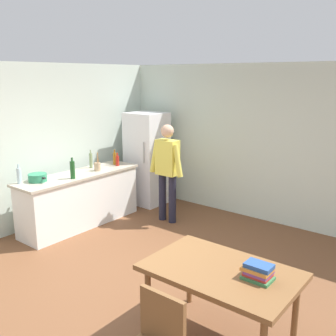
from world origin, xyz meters
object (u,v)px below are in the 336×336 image
cooking_pot (38,178)px  bottle_oil_amber (115,158)px  dining_table (221,276)px  book_stack (258,272)px  bottle_wine_green (73,170)px  utensil_jar (97,166)px  bottle_vinegar_tall (91,160)px  bottle_water_clear (19,175)px  refrigerator (147,159)px  bottle_sauce_red (117,161)px  person (167,167)px

cooking_pot → bottle_oil_amber: size_ratio=1.43×
dining_table → bottle_oil_amber: size_ratio=5.00×
book_stack → bottle_wine_green: bearing=167.5°
cooking_pot → dining_table: bearing=-6.4°
bottle_wine_green → utensil_jar: bearing=98.6°
bottle_vinegar_tall → bottle_water_clear: bottle_vinegar_tall is taller
refrigerator → bottle_vinegar_tall: (-0.26, -1.19, 0.14)m
bottle_oil_amber → utensil_jar: bearing=-78.8°
dining_table → utensil_jar: bearing=156.6°
refrigerator → bottle_vinegar_tall: bearing=-102.5°
cooking_pot → bottle_wine_green: bearing=56.6°
refrigerator → utensil_jar: (-0.01, -1.27, 0.08)m
refrigerator → bottle_sauce_red: refrigerator is taller
dining_table → book_stack: size_ratio=5.23×
person → bottle_wine_green: bearing=-123.7°
refrigerator → bottle_sauce_red: size_ratio=7.50×
cooking_pot → book_stack: (3.86, -0.35, -0.14)m
book_stack → bottle_sauce_red: bearing=153.0°
book_stack → person: bearing=142.1°
person → utensil_jar: bearing=-143.3°
dining_table → bottle_water_clear: 3.64m
cooking_pot → bottle_wine_green: (0.29, 0.44, 0.09)m
bottle_wine_green → bottle_sauce_red: bottle_wine_green is taller
bottle_vinegar_tall → bottle_oil_amber: 0.46m
person → bottle_vinegar_tall: bearing=-152.2°
cooking_pot → utensil_jar: bearing=78.9°
bottle_vinegar_tall → utensil_jar: bearing=-16.6°
utensil_jar → book_stack: size_ratio=1.20×
bottle_sauce_red → book_stack: (3.65, -1.86, -0.18)m
refrigerator → bottle_vinegar_tall: size_ratio=5.62×
dining_table → bottle_wine_green: bottle_wine_green is taller
refrigerator → book_stack: (3.64, -2.65, -0.08)m
person → utensil_jar: (-0.96, -0.72, 0.00)m
bottle_wine_green → bottle_vinegar_tall: bearing=117.2°
refrigerator → dining_table: bearing=-39.3°
bottle_oil_amber → book_stack: bottle_oil_amber is taller
utensil_jar → bottle_oil_amber: size_ratio=1.14×
person → bottle_oil_amber: bearing=-168.9°
person → book_stack: person is taller
bottle_sauce_red → bottle_wine_green: bearing=-85.3°
dining_table → bottle_water_clear: bottle_water_clear is taller
person → dining_table: size_ratio=1.21×
cooking_pot → bottle_oil_amber: (0.10, 1.54, 0.06)m
bottle_wine_green → book_stack: size_ratio=1.27×
utensil_jar → book_stack: utensil_jar is taller
person → bottle_sauce_red: (-0.96, -0.24, 0.02)m
bottle_wine_green → bottle_oil_amber: 1.12m
dining_table → bottle_oil_amber: (-3.41, 1.94, 0.34)m
dining_table → bottle_water_clear: bearing=177.6°
refrigerator → bottle_water_clear: bearing=-97.2°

